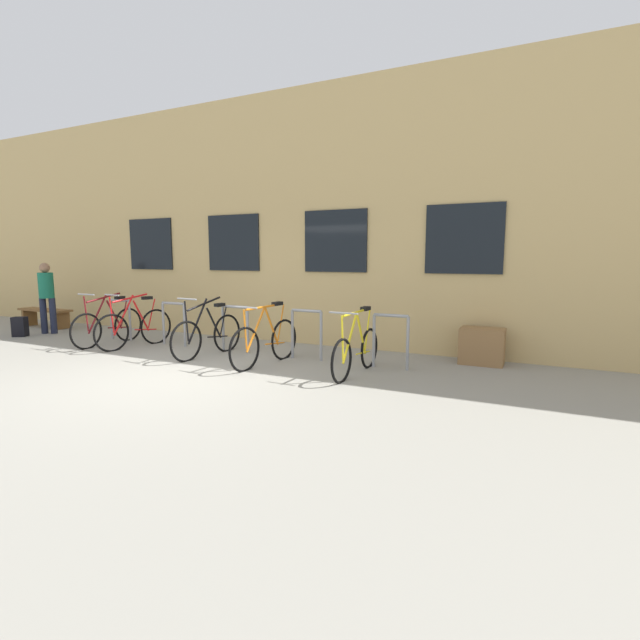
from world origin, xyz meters
TOP-DOWN VIEW (x-y plane):
  - ground_plane at (0.00, 0.00)m, footprint 42.00×42.00m
  - storefront_building at (0.00, 5.76)m, footprint 28.00×5.17m
  - bike_rack at (-0.26, 1.90)m, footprint 6.61×0.05m
  - bicycle_black at (-0.49, 1.38)m, footprint 0.44×1.73m
  - bicycle_yellow at (2.39, 1.31)m, footprint 0.44×1.69m
  - bicycle_red at (-2.32, 1.42)m, footprint 0.44×1.70m
  - bicycle_orange at (0.81, 1.26)m, footprint 0.44×1.75m
  - bicycle_maroon at (-3.03, 1.39)m, footprint 0.44×1.74m
  - wooden_bench at (-6.45, 2.34)m, footprint 1.61×0.40m
  - person_by_bench at (-5.42, 1.73)m, footprint 0.34×0.32m
  - backpack at (-5.61, 1.19)m, footprint 0.34×0.31m
  - planter_box at (4.01, 2.85)m, footprint 0.70×0.44m

SIDE VIEW (x-z plane):
  - ground_plane at x=0.00m, z-range 0.00..0.00m
  - backpack at x=-5.61m, z-range 0.00..0.44m
  - planter_box at x=4.01m, z-range 0.00..0.60m
  - wooden_bench at x=-6.45m, z-range 0.11..0.58m
  - bicycle_yellow at x=2.39m, z-range -0.14..0.88m
  - bicycle_black at x=-0.49m, z-range -0.16..0.94m
  - bicycle_maroon at x=-3.03m, z-range -0.15..0.93m
  - bicycle_orange at x=0.81m, z-range -0.13..0.91m
  - bicycle_red at x=-2.32m, z-range -0.15..0.94m
  - bike_rack at x=-0.26m, z-range 0.09..0.97m
  - person_by_bench at x=-5.42m, z-range 0.12..1.75m
  - storefront_building at x=0.00m, z-range 0.00..5.03m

